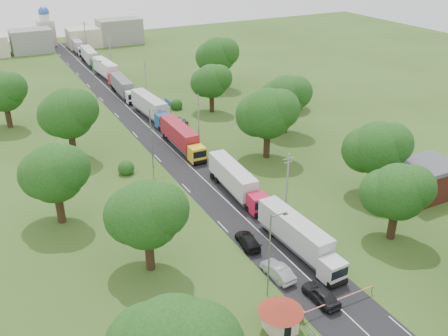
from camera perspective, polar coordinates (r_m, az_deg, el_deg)
ground at (r=71.64m, az=0.22°, el=-3.72°), size 260.00×260.00×0.00m
road at (r=87.95m, az=-5.85°, el=2.04°), size 8.00×200.00×0.04m
boom_barrier at (r=53.51m, az=11.85°, el=-14.98°), size 9.22×0.35×1.18m
guard_booth at (r=49.88m, az=6.51°, el=-16.14°), size 4.40×4.40×3.45m
info_sign at (r=101.67m, az=-6.41°, el=7.18°), size 0.12×3.10×4.10m
pole_1 at (r=66.69m, az=7.23°, el=-1.75°), size 1.60×0.24×9.00m
pole_2 at (r=89.02m, az=-2.93°, el=5.70°), size 1.60×0.24×9.00m
pole_3 at (r=113.88m, az=-8.95°, el=9.97°), size 1.60×0.24×9.00m
pole_4 at (r=139.94m, az=-12.86°, el=12.63°), size 1.60×0.24×9.00m
pole_5 at (r=166.62m, az=-15.57°, el=14.41°), size 1.60×0.24×9.00m
lamp_0 at (r=51.81m, az=5.35°, el=-9.45°), size 2.03×0.22×10.00m
lamp_1 at (r=79.78m, az=-8.22°, el=3.66°), size 2.03×0.22×10.00m
lamp_2 at (r=111.78m, az=-14.47°, el=9.62°), size 2.03×0.22×10.00m
tree_2 at (r=63.76m, az=19.18°, el=-2.54°), size 8.00×8.00×10.10m
tree_3 at (r=73.66m, az=17.09°, el=2.21°), size 8.80×8.80×11.07m
tree_4 at (r=82.35m, az=4.98°, el=6.27°), size 9.60×9.60×12.05m
tree_5 at (r=93.59m, az=7.07°, el=8.20°), size 8.80×8.80×11.07m
tree_6 at (r=104.44m, az=-1.47°, el=9.91°), size 8.00×8.00×10.10m
tree_7 at (r=121.02m, az=-0.78°, el=12.77°), size 9.60×9.60×12.05m
tree_10 at (r=55.13m, az=-8.90°, el=-5.21°), size 8.80×8.80×11.07m
tree_11 at (r=66.90m, az=-18.86°, el=-0.51°), size 8.80×8.80×11.07m
tree_12 at (r=85.86m, az=-17.41°, el=5.99°), size 9.60×9.60×12.05m
tree_13 at (r=104.26m, az=-23.92°, el=8.02°), size 8.80×8.80×11.07m
house_brick at (r=77.17m, az=21.98°, el=-1.24°), size 8.60×6.60×5.20m
house_cream at (r=108.30m, az=7.00°, el=8.68°), size 10.08×10.08×5.80m
distant_town at (r=170.75m, az=-17.52°, el=14.02°), size 52.00×8.00×8.00m
church at (r=177.44m, az=-19.66°, el=14.77°), size 5.00×5.00×12.30m
truck_0 at (r=60.48m, az=8.58°, el=-7.78°), size 2.97×14.79×4.09m
truck_1 at (r=72.42m, az=1.36°, el=-1.43°), size 3.18×14.76×4.08m
truck_2 at (r=87.54m, az=-4.88°, el=3.52°), size 2.65×14.90×4.13m
truck_3 at (r=102.91m, az=-8.35°, el=6.88°), size 3.46×15.66×4.32m
truck_4 at (r=118.22m, az=-11.46°, el=9.07°), size 2.96×14.55×4.02m
truck_5 at (r=133.18m, az=-13.26°, el=10.86°), size 3.43×15.73×4.34m
truck_6 at (r=148.85m, az=-15.04°, el=12.19°), size 3.16×15.07×4.17m
truck_7 at (r=165.08m, az=-16.41°, el=13.26°), size 3.01×13.79×3.81m
car_lane_front at (r=54.59m, az=11.04°, el=-14.02°), size 2.08×4.89×1.65m
car_lane_mid at (r=57.07m, az=6.18°, el=-11.63°), size 1.98×4.92×1.59m
car_lane_rear at (r=61.82m, az=2.74°, el=-8.28°), size 2.61×5.12×1.42m
car_verge_near at (r=83.43m, az=-0.43°, el=1.42°), size 3.61×6.22×1.63m
car_verge_far at (r=99.54m, az=-5.08°, el=5.42°), size 2.56×4.45×1.43m
pedestrian_near at (r=54.11m, az=11.90°, el=-14.60°), size 0.57×0.39×1.55m
pedestrian_booth at (r=52.07m, az=8.49°, el=-16.08°), size 0.72×0.88×1.69m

